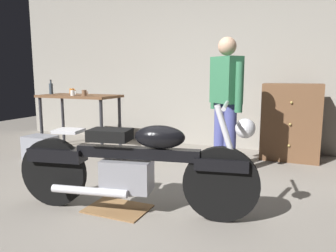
{
  "coord_description": "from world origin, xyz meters",
  "views": [
    {
      "loc": [
        1.42,
        -2.61,
        1.22
      ],
      "look_at": [
        0.02,
        0.7,
        0.65
      ],
      "focal_mm": 34.47,
      "sensor_mm": 36.0,
      "label": 1
    }
  ],
  "objects_px": {
    "mug_brown_stoneware": "(84,93)",
    "mug_orange_travel": "(72,91)",
    "person_standing": "(226,99)",
    "mug_white_ceramic": "(73,93)",
    "storage_bin": "(41,147)",
    "wooden_dresser": "(291,122)",
    "bottle": "(51,88)",
    "motorcycle": "(134,164)"
  },
  "relations": [
    {
      "from": "wooden_dresser",
      "to": "mug_white_ceramic",
      "type": "distance_m",
      "value": 3.31
    },
    {
      "from": "mug_white_ceramic",
      "to": "mug_orange_travel",
      "type": "xyz_separation_m",
      "value": [
        -0.38,
        0.45,
        0.0
      ]
    },
    {
      "from": "wooden_dresser",
      "to": "person_standing",
      "type": "bearing_deg",
      "value": -125.78
    },
    {
      "from": "person_standing",
      "to": "wooden_dresser",
      "type": "xyz_separation_m",
      "value": [
        0.73,
        1.01,
        -0.38
      ]
    },
    {
      "from": "mug_orange_travel",
      "to": "mug_brown_stoneware",
      "type": "bearing_deg",
      "value": -36.7
    },
    {
      "from": "motorcycle",
      "to": "mug_orange_travel",
      "type": "bearing_deg",
      "value": 128.06
    },
    {
      "from": "person_standing",
      "to": "mug_brown_stoneware",
      "type": "height_order",
      "value": "person_standing"
    },
    {
      "from": "mug_white_ceramic",
      "to": "mug_orange_travel",
      "type": "distance_m",
      "value": 0.59
    },
    {
      "from": "person_standing",
      "to": "wooden_dresser",
      "type": "height_order",
      "value": "person_standing"
    },
    {
      "from": "mug_white_ceramic",
      "to": "mug_brown_stoneware",
      "type": "bearing_deg",
      "value": 0.14
    },
    {
      "from": "storage_bin",
      "to": "mug_orange_travel",
      "type": "height_order",
      "value": "mug_orange_travel"
    },
    {
      "from": "mug_orange_travel",
      "to": "bottle",
      "type": "xyz_separation_m",
      "value": [
        -0.24,
        -0.25,
        0.05
      ]
    },
    {
      "from": "mug_brown_stoneware",
      "to": "mug_orange_travel",
      "type": "bearing_deg",
      "value": 143.3
    },
    {
      "from": "person_standing",
      "to": "wooden_dresser",
      "type": "distance_m",
      "value": 1.3
    },
    {
      "from": "bottle",
      "to": "mug_white_ceramic",
      "type": "bearing_deg",
      "value": -17.83
    },
    {
      "from": "storage_bin",
      "to": "mug_brown_stoneware",
      "type": "relative_size",
      "value": 4.11
    },
    {
      "from": "mug_white_ceramic",
      "to": "motorcycle",
      "type": "bearing_deg",
      "value": -39.89
    },
    {
      "from": "motorcycle",
      "to": "bottle",
      "type": "distance_m",
      "value": 3.25
    },
    {
      "from": "wooden_dresser",
      "to": "bottle",
      "type": "relative_size",
      "value": 4.56
    },
    {
      "from": "mug_white_ceramic",
      "to": "bottle",
      "type": "xyz_separation_m",
      "value": [
        -0.62,
        0.2,
        0.05
      ]
    },
    {
      "from": "storage_bin",
      "to": "mug_brown_stoneware",
      "type": "bearing_deg",
      "value": 52.6
    },
    {
      "from": "wooden_dresser",
      "to": "storage_bin",
      "type": "relative_size",
      "value": 2.5
    },
    {
      "from": "person_standing",
      "to": "mug_brown_stoneware",
      "type": "distance_m",
      "value": 2.24
    },
    {
      "from": "mug_brown_stoneware",
      "to": "mug_orange_travel",
      "type": "height_order",
      "value": "mug_brown_stoneware"
    },
    {
      "from": "mug_brown_stoneware",
      "to": "bottle",
      "type": "xyz_separation_m",
      "value": [
        -0.83,
        0.2,
        0.05
      ]
    },
    {
      "from": "motorcycle",
      "to": "mug_orange_travel",
      "type": "height_order",
      "value": "motorcycle"
    },
    {
      "from": "storage_bin",
      "to": "mug_brown_stoneware",
      "type": "xyz_separation_m",
      "value": [
        0.41,
        0.54,
        0.78
      ]
    },
    {
      "from": "motorcycle",
      "to": "wooden_dresser",
      "type": "distance_m",
      "value": 2.78
    },
    {
      "from": "mug_brown_stoneware",
      "to": "storage_bin",
      "type": "bearing_deg",
      "value": -127.4
    },
    {
      "from": "storage_bin",
      "to": "mug_orange_travel",
      "type": "distance_m",
      "value": 1.27
    },
    {
      "from": "motorcycle",
      "to": "wooden_dresser",
      "type": "height_order",
      "value": "wooden_dresser"
    },
    {
      "from": "storage_bin",
      "to": "mug_brown_stoneware",
      "type": "height_order",
      "value": "mug_brown_stoneware"
    },
    {
      "from": "bottle",
      "to": "wooden_dresser",
      "type": "bearing_deg",
      "value": 9.67
    },
    {
      "from": "mug_white_ceramic",
      "to": "bottle",
      "type": "distance_m",
      "value": 0.65
    },
    {
      "from": "wooden_dresser",
      "to": "bottle",
      "type": "bearing_deg",
      "value": -170.33
    },
    {
      "from": "storage_bin",
      "to": "mug_white_ceramic",
      "type": "height_order",
      "value": "mug_white_ceramic"
    },
    {
      "from": "storage_bin",
      "to": "bottle",
      "type": "xyz_separation_m",
      "value": [
        -0.42,
        0.74,
        0.83
      ]
    },
    {
      "from": "storage_bin",
      "to": "mug_white_ceramic",
      "type": "relative_size",
      "value": 4.21
    },
    {
      "from": "motorcycle",
      "to": "storage_bin",
      "type": "height_order",
      "value": "motorcycle"
    },
    {
      "from": "person_standing",
      "to": "mug_white_ceramic",
      "type": "xyz_separation_m",
      "value": [
        -2.45,
        0.16,
        0.02
      ]
    },
    {
      "from": "mug_white_ceramic",
      "to": "wooden_dresser",
      "type": "bearing_deg",
      "value": 14.89
    },
    {
      "from": "person_standing",
      "to": "storage_bin",
      "type": "relative_size",
      "value": 3.8
    }
  ]
}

